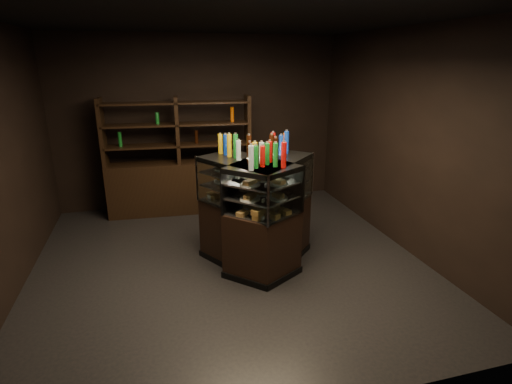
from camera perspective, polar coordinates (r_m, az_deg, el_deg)
ground at (r=5.43m, az=-3.84°, el=-9.92°), size 5.00×5.00×0.00m
room_shell at (r=4.82m, az=-4.33°, el=10.82°), size 5.02×5.02×3.01m
display_case at (r=5.19m, az=0.42°, el=-5.48°), size 1.56×1.45×1.41m
food_display at (r=4.96m, az=0.44°, el=1.09°), size 1.14×1.11×0.44m
bottles_top at (r=4.85m, az=0.44°, el=6.17°), size 0.97×0.97×0.30m
potted_conifer at (r=6.19m, az=2.62°, el=-1.99°), size 0.34×0.34×0.73m
back_shelving at (r=7.04m, az=-10.75°, el=1.86°), size 2.47×0.58×2.00m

